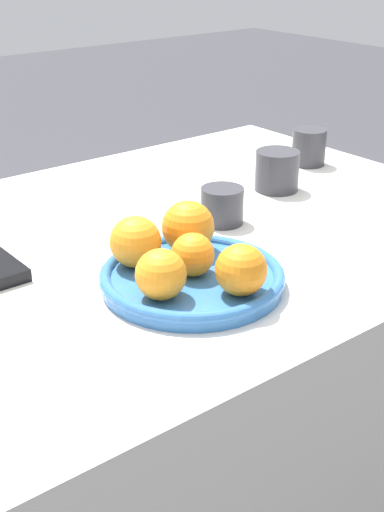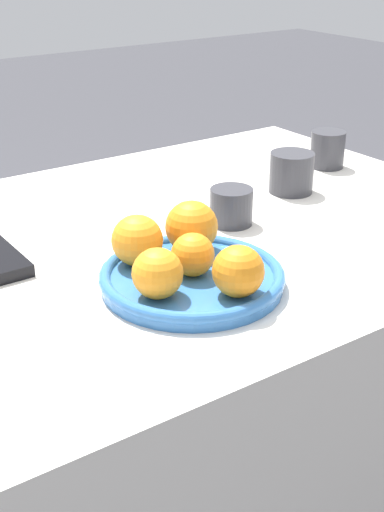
{
  "view_description": "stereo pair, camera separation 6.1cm",
  "coord_description": "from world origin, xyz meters",
  "views": [
    {
      "loc": [
        -0.53,
        -0.92,
        1.2
      ],
      "look_at": [
        0.05,
        -0.2,
        0.77
      ],
      "focal_mm": 50.0,
      "sensor_mm": 36.0,
      "label": 1
    },
    {
      "loc": [
        -0.49,
        -0.96,
        1.2
      ],
      "look_at": [
        0.05,
        -0.2,
        0.77
      ],
      "focal_mm": 50.0,
      "sensor_mm": 36.0,
      "label": 2
    }
  ],
  "objects": [
    {
      "name": "table",
      "position": [
        0.0,
        0.0,
        0.36
      ],
      "size": [
        1.5,
        0.87,
        0.72
      ],
      "color": "silver",
      "rests_on": "ground_plane"
    },
    {
      "name": "orange_0",
      "position": [
        0.05,
        -0.2,
        0.77
      ],
      "size": [
        0.06,
        0.06,
        0.06
      ],
      "color": "orange",
      "rests_on": "fruit_platter"
    },
    {
      "name": "fruit_platter",
      "position": [
        0.05,
        -0.2,
        0.73
      ],
      "size": [
        0.27,
        0.27,
        0.03
      ],
      "color": "#336BAD",
      "rests_on": "table"
    },
    {
      "name": "orange_1",
      "position": [
        0.0,
        -0.12,
        0.78
      ],
      "size": [
        0.08,
        0.08,
        0.08
      ],
      "color": "orange",
      "rests_on": "fruit_platter"
    },
    {
      "name": "cup_1",
      "position": [
        0.24,
        -0.03,
        0.75
      ],
      "size": [
        0.08,
        0.08,
        0.07
      ],
      "color": "#333338",
      "rests_on": "table"
    },
    {
      "name": "cup_2",
      "position": [
        0.62,
        0.11,
        0.76
      ],
      "size": [
        0.07,
        0.07,
        0.08
      ],
      "color": "#333338",
      "rests_on": "table"
    },
    {
      "name": "orange_3",
      "position": [
        0.06,
        -0.28,
        0.78
      ],
      "size": [
        0.07,
        0.07,
        0.07
      ],
      "color": "orange",
      "rests_on": "fruit_platter"
    },
    {
      "name": "cup_0",
      "position": [
        0.44,
        0.03,
        0.76
      ],
      "size": [
        0.09,
        0.09,
        0.08
      ],
      "color": "#333338",
      "rests_on": "table"
    },
    {
      "name": "orange_4",
      "position": [
        0.09,
        -0.13,
        0.78
      ],
      "size": [
        0.08,
        0.08,
        0.08
      ],
      "color": "orange",
      "rests_on": "fruit_platter"
    },
    {
      "name": "orange_2",
      "position": [
        -0.03,
        -0.22,
        0.77
      ],
      "size": [
        0.07,
        0.07,
        0.07
      ],
      "color": "orange",
      "rests_on": "fruit_platter"
    }
  ]
}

